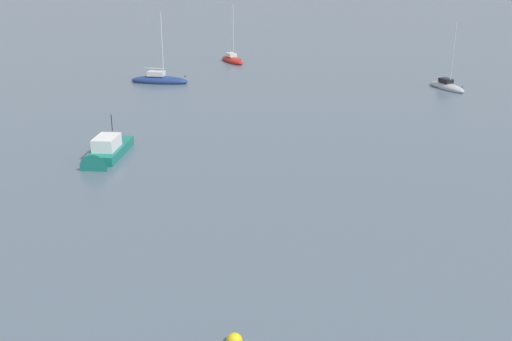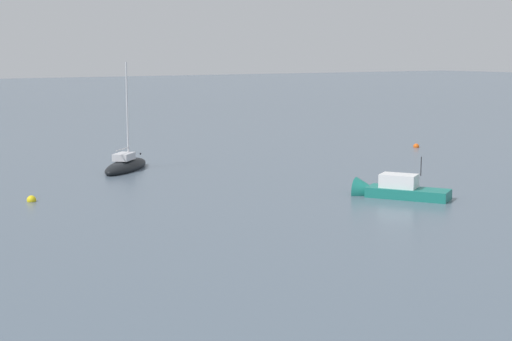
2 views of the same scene
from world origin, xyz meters
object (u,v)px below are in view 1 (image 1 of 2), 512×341
Objects in this scene: sailboat_red_outer at (232,60)px; motorboat_teal_mid at (106,154)px; sailboat_grey_mid at (447,86)px; mooring_buoy_near at (234,341)px; sailboat_navy_near at (159,80)px.

sailboat_red_outer is 1.23× the size of motorboat_teal_mid.
sailboat_grey_mid reaches higher than mooring_buoy_near.
sailboat_grey_mid is (-15.36, 27.39, -0.05)m from sailboat_navy_near.
sailboat_red_outer is (-0.54, -29.25, 0.02)m from sailboat_grey_mid.
sailboat_red_outer is 41.59m from motorboat_teal_mid.
mooring_buoy_near is at bearing 119.59° from motorboat_teal_mid.
mooring_buoy_near is (48.83, 8.46, -0.16)m from sailboat_grey_mid.
sailboat_grey_mid is 38.90m from motorboat_teal_mid.
sailboat_grey_mid is at bearing -170.17° from mooring_buoy_near.
mooring_buoy_near is at bearing 43.69° from sailboat_grey_mid.
motorboat_teal_mid is at bearing -120.23° from mooring_buoy_near.
motorboat_teal_mid is 23.24m from mooring_buoy_near.
sailboat_red_outer reaches higher than sailboat_grey_mid.
mooring_buoy_near is (33.47, 35.85, -0.21)m from sailboat_navy_near.
sailboat_grey_mid reaches higher than motorboat_teal_mid.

